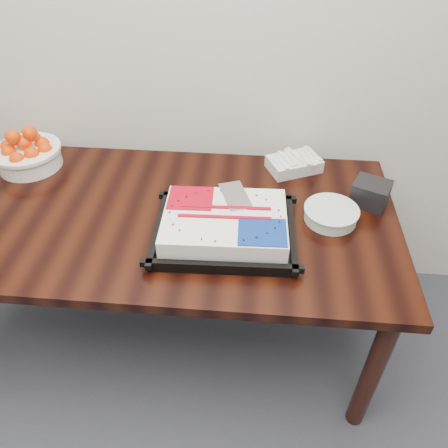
# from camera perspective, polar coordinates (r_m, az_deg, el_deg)

# --- Properties ---
(table) EXTENTS (1.80, 0.90, 0.75)m
(table) POSITION_cam_1_polar(r_m,az_deg,el_deg) (1.75, -7.80, -0.72)
(table) COLOR black
(table) RESTS_ON ground
(cake_tray) EXTENTS (0.51, 0.41, 0.10)m
(cake_tray) POSITION_cam_1_polar(r_m,az_deg,el_deg) (1.55, 0.11, -0.21)
(cake_tray) COLOR black
(cake_tray) RESTS_ON table
(tangerine_bowl) EXTENTS (0.29, 0.29, 0.18)m
(tangerine_bowl) POSITION_cam_1_polar(r_m,az_deg,el_deg) (2.09, -24.39, 8.77)
(tangerine_bowl) COLOR white
(tangerine_bowl) RESTS_ON table
(plate_stack) EXTENTS (0.20, 0.20, 0.05)m
(plate_stack) POSITION_cam_1_polar(r_m,az_deg,el_deg) (1.68, 13.78, 1.27)
(plate_stack) COLOR white
(plate_stack) RESTS_ON table
(fork_bag) EXTENTS (0.25, 0.22, 0.06)m
(fork_bag) POSITION_cam_1_polar(r_m,az_deg,el_deg) (1.93, 9.13, 7.83)
(fork_bag) COLOR silver
(fork_bag) RESTS_ON table
(napkin_box) EXTENTS (0.17, 0.16, 0.10)m
(napkin_box) POSITION_cam_1_polar(r_m,az_deg,el_deg) (1.79, 18.60, 3.84)
(napkin_box) COLOR black
(napkin_box) RESTS_ON table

